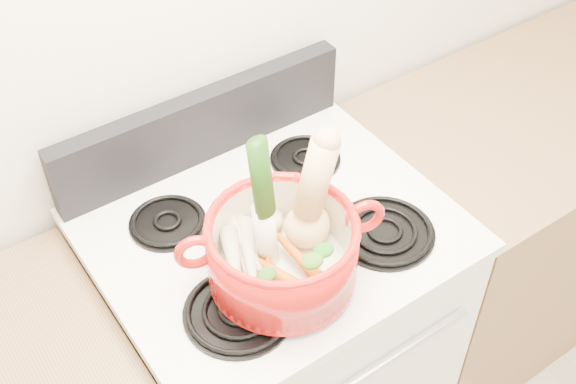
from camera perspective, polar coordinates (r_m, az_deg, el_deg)
wall_back at (r=1.64m, az=-8.42°, el=13.24°), size 3.50×0.02×2.60m
stove_body at (r=2.00m, az=-0.99°, el=-12.39°), size 0.76×0.65×0.92m
cooktop at (r=1.63m, az=-1.19°, el=-3.08°), size 0.78×0.67×0.03m
control_backsplash at (r=1.75m, az=-6.76°, el=5.23°), size 0.76×0.05×0.18m
oven_handle at (r=1.59m, az=5.97°, el=-14.33°), size 0.60×0.02×0.02m
counter_right at (r=2.54m, az=19.41°, el=-0.28°), size 1.36×0.65×0.90m
burner_front_left at (r=1.46m, az=-3.94°, el=-9.36°), size 0.22×0.22×0.02m
burner_front_right at (r=1.61m, az=7.65°, el=-3.08°), size 0.22×0.22×0.02m
burner_back_left at (r=1.64m, az=-9.50°, el=-2.30°), size 0.17×0.17×0.02m
burner_back_right at (r=1.77m, az=1.38°, el=2.75°), size 0.17×0.17×0.02m
dutch_oven at (r=1.44m, az=-0.45°, el=-4.71°), size 0.38×0.38×0.15m
pot_handle_left at (r=1.38m, az=-7.33°, el=-4.74°), size 0.09×0.05×0.08m
pot_handle_right at (r=1.44m, az=6.09°, el=-1.95°), size 0.09×0.05×0.08m
squash at (r=1.43m, az=1.59°, el=-0.40°), size 0.19×0.13×0.27m
leek at (r=1.38m, az=-1.86°, el=-0.93°), size 0.07×0.09×0.32m
ginger at (r=1.52m, az=-1.72°, el=-2.58°), size 0.09×0.07×0.04m
parsnip_0 at (r=1.47m, az=-3.49°, el=-4.89°), size 0.12×0.22×0.06m
parsnip_1 at (r=1.45m, az=-3.01°, el=-5.41°), size 0.12×0.20×0.06m
parsnip_2 at (r=1.47m, az=-3.43°, el=-4.04°), size 0.06×0.20×0.06m
parsnip_3 at (r=1.42m, az=-4.25°, el=-5.89°), size 0.11×0.18×0.06m
carrot_0 at (r=1.44m, az=-0.91°, el=-6.49°), size 0.08×0.18×0.05m
carrot_1 at (r=1.43m, az=-1.60°, el=-6.90°), size 0.10×0.13×0.04m
carrot_2 at (r=1.46m, az=0.59°, el=-5.02°), size 0.04×0.17×0.05m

